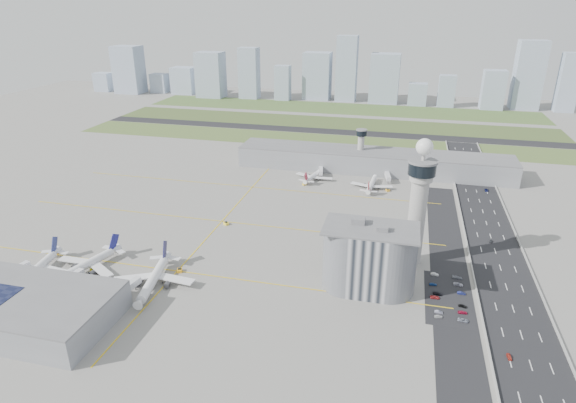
% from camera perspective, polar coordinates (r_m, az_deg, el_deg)
% --- Properties ---
extents(ground, '(1000.00, 1000.00, 0.00)m').
position_cam_1_polar(ground, '(256.23, -1.90, -6.02)').
color(ground, gray).
extents(grass_strip_0, '(480.00, 50.00, 0.08)m').
position_cam_1_polar(grass_strip_0, '(465.23, 3.29, 7.26)').
color(grass_strip_0, '#506831').
rests_on(grass_strip_0, ground).
extents(grass_strip_1, '(480.00, 60.00, 0.08)m').
position_cam_1_polar(grass_strip_1, '(536.88, 4.83, 9.29)').
color(grass_strip_1, '#3F5327').
rests_on(grass_strip_1, ground).
extents(grass_strip_2, '(480.00, 70.00, 0.08)m').
position_cam_1_polar(grass_strip_2, '(614.19, 6.09, 10.93)').
color(grass_strip_2, '#3E5A2A').
rests_on(grass_strip_2, ground).
extents(runway, '(480.00, 22.00, 0.10)m').
position_cam_1_polar(runway, '(500.45, 4.11, 8.34)').
color(runway, black).
rests_on(runway, ground).
extents(highway, '(28.00, 500.00, 0.10)m').
position_cam_1_polar(highway, '(253.92, 24.25, -8.49)').
color(highway, black).
rests_on(highway, ground).
extents(barrier_left, '(0.60, 500.00, 1.20)m').
position_cam_1_polar(barrier_left, '(251.14, 21.11, -8.17)').
color(barrier_left, '#9E9E99').
rests_on(barrier_left, ground).
extents(barrier_right, '(0.60, 500.00, 1.20)m').
position_cam_1_polar(barrier_right, '(256.92, 27.35, -8.57)').
color(barrier_right, '#9E9E99').
rests_on(barrier_right, ground).
extents(landside_road, '(18.00, 260.00, 0.08)m').
position_cam_1_polar(landside_road, '(241.37, 18.72, -9.28)').
color(landside_road, black).
rests_on(landside_road, ground).
extents(parking_lot, '(20.00, 44.00, 0.10)m').
position_cam_1_polar(parking_lot, '(230.97, 18.40, -10.78)').
color(parking_lot, black).
rests_on(parking_lot, ground).
extents(taxiway_line_h_0, '(260.00, 0.60, 0.01)m').
position_cam_1_polar(taxiway_line_h_0, '(245.33, -12.97, -8.05)').
color(taxiway_line_h_0, yellow).
rests_on(taxiway_line_h_0, ground).
extents(taxiway_line_h_1, '(260.00, 0.60, 0.01)m').
position_cam_1_polar(taxiway_line_h_1, '(293.47, -7.84, -2.34)').
color(taxiway_line_h_1, yellow).
rests_on(taxiway_line_h_1, ground).
extents(taxiway_line_h_2, '(260.00, 0.60, 0.01)m').
position_cam_1_polar(taxiway_line_h_2, '(345.35, -4.24, 1.72)').
color(taxiway_line_h_2, yellow).
rests_on(taxiway_line_h_2, ground).
extents(taxiway_line_v, '(0.60, 260.00, 0.01)m').
position_cam_1_polar(taxiway_line_v, '(293.47, -7.84, -2.34)').
color(taxiway_line_v, yellow).
rests_on(taxiway_line_v, ground).
extents(control_tower, '(14.00, 14.00, 64.50)m').
position_cam_1_polar(control_tower, '(240.81, 15.25, 0.42)').
color(control_tower, '#ADAAA5').
rests_on(control_tower, ground).
extents(secondary_tower, '(8.60, 8.60, 31.90)m').
position_cam_1_polar(secondary_tower, '(381.96, 8.62, 6.55)').
color(secondary_tower, '#ADAAA5').
rests_on(secondary_tower, ground).
extents(admin_building, '(42.00, 24.00, 33.50)m').
position_cam_1_polar(admin_building, '(222.06, 9.57, -6.66)').
color(admin_building, '#B2B2B7').
rests_on(admin_building, ground).
extents(terminal_pier, '(210.00, 32.00, 15.80)m').
position_cam_1_polar(terminal_pier, '(382.44, 9.99, 4.77)').
color(terminal_pier, gray).
rests_on(terminal_pier, ground).
extents(near_terminal, '(84.00, 42.00, 13.00)m').
position_cam_1_polar(near_terminal, '(232.72, -29.83, -10.73)').
color(near_terminal, gray).
rests_on(near_terminal, ground).
extents(airplane_near_a, '(41.17, 46.46, 11.69)m').
position_cam_1_polar(airplane_near_a, '(262.10, -27.85, -6.74)').
color(airplane_near_a, white).
rests_on(airplane_near_a, ground).
extents(airplane_near_b, '(47.01, 51.42, 12.04)m').
position_cam_1_polar(airplane_near_b, '(256.03, -23.01, -6.48)').
color(airplane_near_b, white).
rests_on(airplane_near_b, ground).
extents(airplane_near_c, '(46.63, 52.07, 12.77)m').
position_cam_1_polar(airplane_near_c, '(233.07, -15.74, -8.27)').
color(airplane_near_c, white).
rests_on(airplane_near_c, ground).
extents(airplane_far_a, '(36.01, 39.95, 9.65)m').
position_cam_1_polar(airplane_far_a, '(359.91, 3.15, 3.44)').
color(airplane_far_a, white).
rests_on(airplane_far_a, ground).
extents(airplane_far_b, '(32.14, 37.09, 9.88)m').
position_cam_1_polar(airplane_far_b, '(346.56, 9.91, 2.38)').
color(airplane_far_b, white).
rests_on(airplane_far_b, ground).
extents(jet_bridge_near_0, '(5.39, 14.31, 5.70)m').
position_cam_1_polar(jet_bridge_near_0, '(263.09, -30.66, -7.97)').
color(jet_bridge_near_0, silver).
rests_on(jet_bridge_near_0, ground).
extents(jet_bridge_near_1, '(5.39, 14.31, 5.70)m').
position_cam_1_polar(jet_bridge_near_1, '(244.10, -25.51, -9.26)').
color(jet_bridge_near_1, silver).
rests_on(jet_bridge_near_1, ground).
extents(jet_bridge_near_2, '(5.39, 14.31, 5.70)m').
position_cam_1_polar(jet_bridge_near_2, '(227.49, -19.50, -10.65)').
color(jet_bridge_near_2, silver).
rests_on(jet_bridge_near_2, ground).
extents(jet_bridge_far_0, '(5.39, 14.31, 5.70)m').
position_cam_1_polar(jet_bridge_far_0, '(373.10, 3.91, 3.80)').
color(jet_bridge_far_0, silver).
rests_on(jet_bridge_far_0, ground).
extents(jet_bridge_far_1, '(5.39, 14.31, 5.70)m').
position_cam_1_polar(jet_bridge_far_1, '(368.31, 11.59, 3.12)').
color(jet_bridge_far_1, silver).
rests_on(jet_bridge_far_1, ground).
extents(tug_0, '(3.72, 3.10, 1.85)m').
position_cam_1_polar(tug_0, '(281.95, -25.89, -5.45)').
color(tug_0, orange).
rests_on(tug_0, ground).
extents(tug_1, '(4.25, 3.83, 2.05)m').
position_cam_1_polar(tug_1, '(256.73, -22.05, -7.51)').
color(tug_1, yellow).
rests_on(tug_1, ground).
extents(tug_2, '(3.36, 3.91, 1.92)m').
position_cam_1_polar(tug_2, '(244.16, -12.73, -7.92)').
color(tug_2, '#FEAB16').
rests_on(tug_2, ground).
extents(tug_3, '(3.90, 3.75, 1.87)m').
position_cam_1_polar(tug_3, '(288.54, -7.35, -2.56)').
color(tug_3, yellow).
rests_on(tug_3, ground).
extents(tug_4, '(3.29, 3.39, 1.63)m').
position_cam_1_polar(tug_4, '(348.35, 1.97, 2.10)').
color(tug_4, yellow).
rests_on(tug_4, ground).
extents(tug_5, '(3.20, 3.66, 1.78)m').
position_cam_1_polar(tug_5, '(343.91, 11.72, 1.36)').
color(tug_5, gold).
rests_on(tug_5, ground).
extents(car_lot_0, '(3.54, 1.91, 1.14)m').
position_cam_1_polar(car_lot_0, '(216.84, 17.41, -12.86)').
color(car_lot_0, silver).
rests_on(car_lot_0, ground).
extents(car_lot_1, '(3.47, 1.36, 1.13)m').
position_cam_1_polar(car_lot_1, '(219.59, 17.43, -12.37)').
color(car_lot_1, '#9394AD').
rests_on(car_lot_1, ground).
extents(car_lot_2, '(4.19, 2.03, 1.15)m').
position_cam_1_polar(car_lot_2, '(228.67, 17.02, -10.80)').
color(car_lot_2, '#B7292D').
rests_on(car_lot_2, ground).
extents(car_lot_3, '(4.35, 2.13, 1.22)m').
position_cam_1_polar(car_lot_3, '(231.51, 17.32, -10.38)').
color(car_lot_3, black).
rests_on(car_lot_3, ground).
extents(car_lot_4, '(3.73, 1.95, 1.21)m').
position_cam_1_polar(car_lot_4, '(237.83, 16.81, -9.37)').
color(car_lot_4, navy).
rests_on(car_lot_4, ground).
extents(car_lot_5, '(3.85, 1.62, 1.24)m').
position_cam_1_polar(car_lot_5, '(246.05, 16.99, -8.24)').
color(car_lot_5, white).
rests_on(car_lot_5, ground).
extents(car_lot_6, '(4.62, 2.51, 1.23)m').
position_cam_1_polar(car_lot_6, '(217.70, 20.05, -13.08)').
color(car_lot_6, '#8A90A0').
rests_on(car_lot_6, ground).
extents(car_lot_7, '(4.09, 2.04, 1.14)m').
position_cam_1_polar(car_lot_7, '(222.48, 20.00, -12.25)').
color(car_lot_7, '#A71132').
rests_on(car_lot_7, ground).
extents(car_lot_8, '(3.81, 2.06, 1.23)m').
position_cam_1_polar(car_lot_8, '(226.55, 19.99, -11.55)').
color(car_lot_8, black).
rests_on(car_lot_8, ground).
extents(car_lot_9, '(3.72, 1.35, 1.22)m').
position_cam_1_polar(car_lot_9, '(235.25, 19.86, -10.17)').
color(car_lot_9, navy).
rests_on(car_lot_9, ground).
extents(car_lot_10, '(4.61, 2.72, 1.20)m').
position_cam_1_polar(car_lot_10, '(241.45, 19.52, -9.23)').
color(car_lot_10, silver).
rests_on(car_lot_10, ground).
extents(car_lot_11, '(4.57, 2.00, 1.31)m').
position_cam_1_polar(car_lot_11, '(246.58, 19.44, -8.50)').
color(car_lot_11, slate).
rests_on(car_lot_11, ground).
extents(car_hw_0, '(1.83, 3.73, 1.23)m').
position_cam_1_polar(car_hw_0, '(205.03, 24.75, -16.38)').
color(car_hw_0, '#B33023').
rests_on(car_hw_0, ground).
extents(car_hw_1, '(1.69, 3.46, 1.09)m').
position_cam_1_polar(car_hw_1, '(288.65, 22.89, -4.36)').
color(car_hw_1, black).
rests_on(car_hw_1, ground).
extents(car_hw_2, '(2.36, 4.77, 1.30)m').
position_cam_1_polar(car_hw_2, '(364.69, 22.46, 1.26)').
color(car_hw_2, '#13184F').
rests_on(car_hw_2, ground).
extents(car_hw_4, '(2.06, 3.83, 1.24)m').
position_cam_1_polar(car_hw_4, '(416.94, 19.74, 4.21)').
color(car_hw_4, '#A8A9A9').
rests_on(car_hw_4, ground).
extents(skyline_bldg_0, '(24.05, 19.24, 26.50)m').
position_cam_1_polar(skyline_bldg_0, '(782.74, -20.99, 13.10)').
color(skyline_bldg_0, '#9EADC1').
rests_on(skyline_bldg_0, ground).
extents(skyline_bldg_1, '(37.63, 30.10, 65.60)m').
position_cam_1_polar(skyline_bldg_1, '(751.51, -18.35, 14.61)').
color(skyline_bldg_1, '#9EADC1').
rests_on(skyline_bldg_1, ground).
extents(skyline_bldg_2, '(22.81, 18.25, 26.79)m').
position_cam_1_polar(skyline_bldg_2, '(744.86, -14.97, 13.40)').
color(skyline_bldg_2, '#9EADC1').
rests_on(skyline_bldg_2, ground).
extents(skyline_bldg_3, '(32.30, 25.84, 36.93)m').
position_cam_1_polar(skyline_bldg_3, '(727.60, -12.20, 13.85)').
color(skyline_bldg_3, '#9EADC1').
rests_on(skyline_bldg_3, ground).
extents(skyline_bldg_4, '(35.81, 28.65, 60.36)m').
position_cam_1_polar(skyline_bldg_4, '(691.69, -9.16, 14.61)').
color(skyline_bldg_4, '#9EADC1').
rests_on(skyline_bldg_4, ground).
extents(skyline_bldg_5, '(25.49, 20.39, 66.89)m').
position_cam_1_polar(skyline_bldg_5, '(676.34, -4.62, 14.92)').
color(skyline_bldg_5, '#9EADC1').
rests_on(skyline_bldg_5, ground).
extents(skyline_bldg_6, '(20.04, 16.03, 45.20)m').
position_cam_1_polar(skyline_bldg_6, '(662.82, -0.63, 13.89)').
color(skyline_bldg_6, '#9EADC1').
rests_on(skyline_bldg_6, ground).
extents(skyline_bldg_7, '(35.76, 28.61, 61.22)m').
position_cam_1_polar(skyline_bldg_7, '(670.68, 3.49, 14.64)').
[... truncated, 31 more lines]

